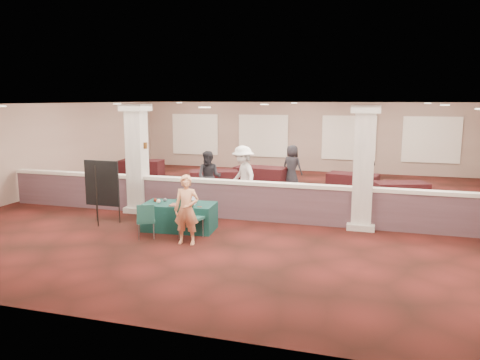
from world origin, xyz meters
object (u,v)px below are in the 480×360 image
(far_table_back_center, at_px, (261,177))
(attendee_a, at_px, (209,177))
(conf_chair_main, at_px, (189,215))
(attendee_b, at_px, (243,177))
(attendee_c, at_px, (366,165))
(far_table_back_left, at_px, (141,168))
(woman, at_px, (187,210))
(attendee_d, at_px, (292,167))
(far_table_front_left, at_px, (214,180))
(near_table, at_px, (180,217))
(far_table_front_center, at_px, (307,198))
(easel_board, at_px, (102,184))
(conf_chair_side, at_px, (146,218))
(far_table_front_right, at_px, (400,193))
(far_table_back_right, at_px, (353,183))

(far_table_back_center, relative_size, attendee_a, 1.14)
(conf_chair_main, height_order, far_table_back_center, conf_chair_main)
(far_table_back_center, height_order, attendee_b, attendee_b)
(attendee_b, height_order, attendee_c, attendee_b)
(far_table_back_center, height_order, attendee_a, attendee_a)
(far_table_back_center, relative_size, attendee_c, 1.20)
(conf_chair_main, distance_m, far_table_back_left, 9.63)
(woman, distance_m, attendee_d, 7.62)
(attendee_d, bearing_deg, far_table_front_left, 41.51)
(far_table_front_left, relative_size, far_table_back_center, 0.91)
(near_table, height_order, attendee_d, attendee_d)
(far_table_back_center, bearing_deg, attendee_c, 22.87)
(near_table, height_order, far_table_front_center, far_table_front_center)
(conf_chair_main, xyz_separation_m, attendee_c, (3.84, 8.64, 0.21))
(easel_board, bearing_deg, attendee_c, 51.67)
(near_table, height_order, conf_chair_side, conf_chair_side)
(attendee_a, height_order, attendee_b, attendee_b)
(conf_chair_main, xyz_separation_m, attendee_b, (0.29, 3.68, 0.37))
(far_table_front_right, xyz_separation_m, far_table_back_center, (-5.02, 1.38, 0.05))
(attendee_c, xyz_separation_m, attendee_d, (-2.65, -1.46, 0.02))
(far_table_front_left, height_order, far_table_front_right, far_table_front_left)
(conf_chair_main, height_order, far_table_back_left, conf_chair_main)
(conf_chair_main, relative_size, far_table_front_right, 0.60)
(woman, bearing_deg, near_table, 117.34)
(far_table_front_center, height_order, far_table_front_right, far_table_front_center)
(woman, xyz_separation_m, attendee_a, (-1.02, 4.25, 0.03))
(woman, bearing_deg, attendee_c, 62.85)
(near_table, bearing_deg, conf_chair_main, -56.33)
(attendee_d, bearing_deg, attendee_b, 94.76)
(woman, height_order, attendee_c, woman)
(conf_chair_side, xyz_separation_m, attendee_a, (0.09, 4.15, 0.34))
(easel_board, xyz_separation_m, far_table_front_left, (1.21, 5.44, -0.74))
(easel_board, distance_m, far_table_front_center, 6.10)
(conf_chair_main, xyz_separation_m, far_table_front_center, (2.27, 3.98, -0.24))
(far_table_front_right, height_order, far_table_back_center, far_table_back_center)
(attendee_a, bearing_deg, woman, -79.38)
(attendee_a, height_order, attendee_d, attendee_a)
(conf_chair_main, bearing_deg, far_table_front_left, 117.05)
(far_table_front_center, height_order, far_table_back_left, far_table_back_left)
(conf_chair_side, height_order, woman, woman)
(far_table_front_center, distance_m, attendee_a, 3.22)
(woman, xyz_separation_m, far_table_front_right, (4.93, 6.01, -0.47))
(easel_board, height_order, attendee_c, easel_board)
(near_table, bearing_deg, attendee_c, 56.19)
(far_table_front_center, height_order, attendee_b, attendee_b)
(far_table_front_right, distance_m, attendee_b, 5.18)
(far_table_front_left, bearing_deg, woman, -75.57)
(far_table_back_left, xyz_separation_m, far_table_back_right, (9.00, -0.99, -0.02))
(near_table, height_order, easel_board, easel_board)
(near_table, height_order, attendee_b, attendee_b)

